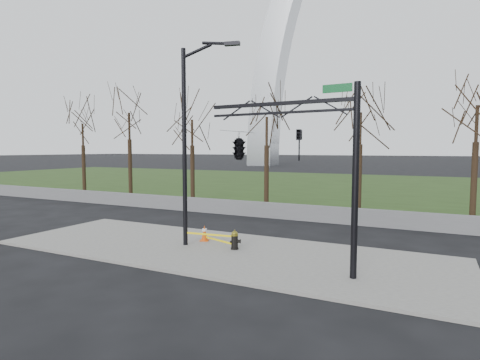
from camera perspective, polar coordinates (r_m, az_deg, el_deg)
The scene contains 11 objects.
ground at distance 15.58m, azimuth -3.49°, elevation -10.42°, with size 500.00×500.00×0.00m, color black.
sidewalk at distance 15.57m, azimuth -3.49°, elevation -10.24°, with size 18.00×6.00×0.10m, color slate.
grass_strip at distance 43.87m, azimuth 16.47°, elevation -0.87°, with size 120.00×40.00×0.06m, color #253A15.
guardrail at distance 22.63m, azimuth 6.70°, elevation -4.57°, with size 60.00×0.30×0.90m, color #59595B.
gateway_arch at distance 92.84m, azimuth 22.19°, elevation 22.07°, with size 66.00×6.00×65.00m, color silver, non-canonical shape.
tree_row at distance 26.04m, azimuth 10.53°, elevation 3.94°, with size 46.75×4.00×7.57m.
fire_hydrant at distance 15.45m, azimuth -0.75°, elevation -8.81°, with size 0.48×0.33×0.77m.
traffic_cone at distance 16.91m, azimuth -5.22°, elevation -7.72°, with size 0.43×0.43×0.67m.
street_light at distance 15.85m, azimuth -7.38°, elevation 6.94°, with size 2.36×0.70×8.21m.
traffic_signal_mast at distance 13.21m, azimuth 2.74°, elevation 5.08°, with size 5.10×2.51×6.00m.
caution_tape at distance 16.00m, azimuth -3.83°, elevation -8.36°, with size 2.14×0.95×0.40m.
Camera 1 is at (7.53, -13.04, 4.02)m, focal length 29.19 mm.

